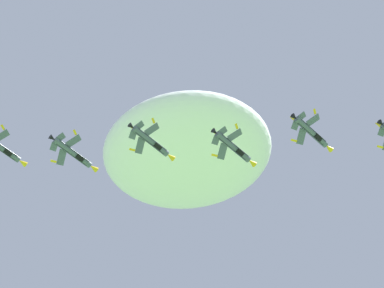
% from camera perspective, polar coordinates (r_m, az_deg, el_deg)
% --- Properties ---
extents(cloud_near_formation, '(77.35, 63.93, 28.11)m').
position_cam_1_polar(cloud_near_formation, '(340.99, -0.40, -0.62)').
color(cloud_near_formation, white).
extents(fighter_jet_left_wing, '(10.82, 14.15, 5.75)m').
position_cam_1_polar(fighter_jet_left_wing, '(198.86, 9.09, 0.85)').
color(fighter_jet_left_wing, '#4C5666').
extents(fighter_jet_right_wing, '(10.92, 14.15, 5.47)m').
position_cam_1_polar(fighter_jet_right_wing, '(194.78, 3.19, -0.27)').
color(fighter_jet_right_wing, '#4C5666').
extents(fighter_jet_left_outer, '(10.76, 14.15, 5.94)m').
position_cam_1_polar(fighter_jet_left_outer, '(197.50, -3.10, 0.17)').
color(fighter_jet_left_outer, '#4C5666').
extents(fighter_jet_right_outer, '(10.77, 14.15, 5.92)m').
position_cam_1_polar(fighter_jet_right_outer, '(200.61, -9.00, -0.71)').
color(fighter_jet_right_outer, '#4C5666').
extents(fighter_jet_trail_slot, '(10.81, 14.15, 5.78)m').
position_cam_1_polar(fighter_jet_trail_slot, '(206.09, -14.27, -0.31)').
color(fighter_jet_trail_slot, '#4C5666').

